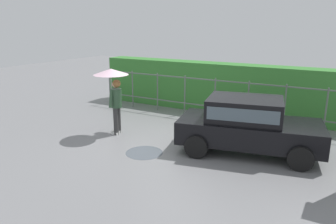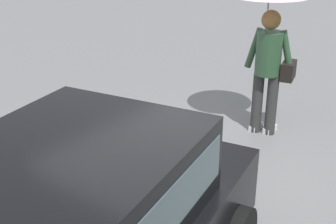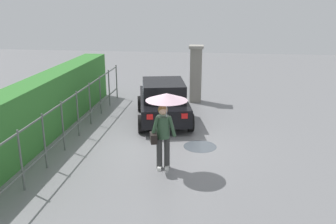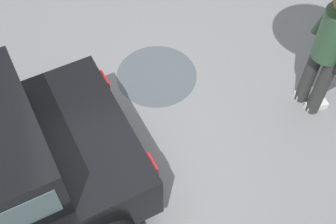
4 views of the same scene
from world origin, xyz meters
TOP-DOWN VIEW (x-y plane):
  - ground_plane at (0.00, 0.00)m, footprint 40.00×40.00m
  - car at (2.05, 0.39)m, footprint 3.96×2.46m
  - pedestrian at (-1.95, -0.21)m, footprint 1.06×1.06m
  - fence_section at (0.13, 2.90)m, footprint 9.71×0.05m
  - hedge_row at (0.13, 3.99)m, footprint 10.66×0.90m
  - puddle_near at (-0.29, -1.06)m, footprint 1.01×1.01m

SIDE VIEW (x-z plane):
  - ground_plane at x=0.00m, z-range 0.00..0.00m
  - puddle_near at x=-0.29m, z-range 0.00..0.00m
  - car at x=2.05m, z-range 0.06..1.54m
  - fence_section at x=0.13m, z-range 0.08..1.58m
  - hedge_row at x=0.13m, z-range 0.00..1.90m
  - pedestrian at x=-1.95m, z-range 0.51..2.57m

